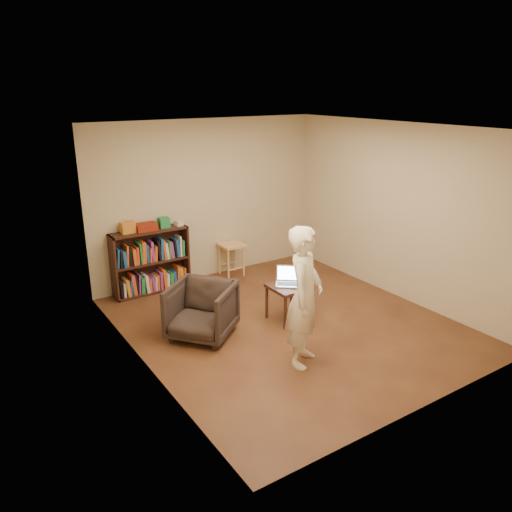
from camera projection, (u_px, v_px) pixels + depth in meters
floor at (287, 324)px, 6.80m from camera, size 4.50×4.50×0.00m
ceiling at (292, 128)px, 5.96m from camera, size 4.50×4.50×0.00m
wall_back at (207, 200)px, 8.16m from camera, size 4.00×0.00×4.00m
wall_left at (140, 260)px, 5.34m from camera, size 0.00×4.50×4.50m
wall_right at (397, 212)px, 7.41m from camera, size 0.00×4.50×4.50m
bookshelf at (151, 265)px, 7.75m from camera, size 1.20×0.30×1.00m
box_yellow at (128, 228)px, 7.39m from camera, size 0.20×0.15×0.17m
red_cloth at (146, 227)px, 7.53m from camera, size 0.33×0.25×0.11m
box_green at (164, 223)px, 7.68m from camera, size 0.17×0.17×0.15m
box_white at (179, 223)px, 7.78m from camera, size 0.13×0.13×0.08m
stool at (231, 250)px, 8.43m from camera, size 0.38×0.38×0.55m
armchair at (202, 311)px, 6.36m from camera, size 1.09×1.09×0.71m
side_table at (289, 291)px, 6.79m from camera, size 0.50×0.50×0.51m
laptop at (288, 280)px, 6.80m from camera, size 0.42×0.41×0.24m
person at (304, 297)px, 5.61m from camera, size 0.72×0.68×1.65m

